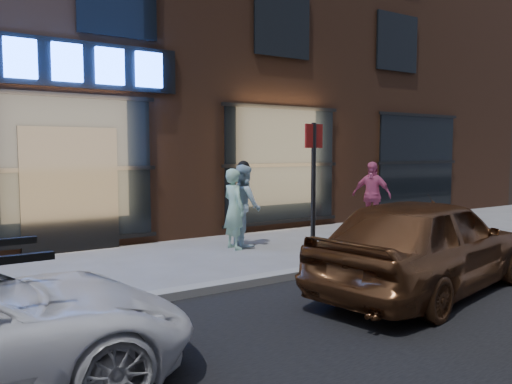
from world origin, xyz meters
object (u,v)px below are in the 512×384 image
(man_bowtie, at_px, (234,209))
(gold_sedan, at_px, (425,244))
(man_cap, at_px, (244,205))
(sign_post, at_px, (313,182))
(passerby, at_px, (371,195))

(man_bowtie, relative_size, gold_sedan, 0.40)
(man_cap, relative_size, gold_sedan, 0.42)
(man_cap, bearing_deg, sign_post, -174.12)
(gold_sedan, bearing_deg, sign_post, 3.49)
(man_bowtie, relative_size, man_cap, 0.95)
(man_bowtie, height_order, passerby, passerby)
(man_cap, height_order, passerby, passerby)
(man_bowtie, height_order, man_cap, man_cap)
(man_cap, bearing_deg, man_bowtie, 127.83)
(man_bowtie, xyz_separation_m, sign_post, (0.18, -2.24, 0.65))
(gold_sedan, xyz_separation_m, sign_post, (-0.50, 1.82, 0.77))
(sign_post, bearing_deg, man_cap, 78.44)
(gold_sedan, distance_m, sign_post, 2.04)
(passerby, relative_size, gold_sedan, 0.42)
(man_bowtie, height_order, gold_sedan, man_bowtie)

